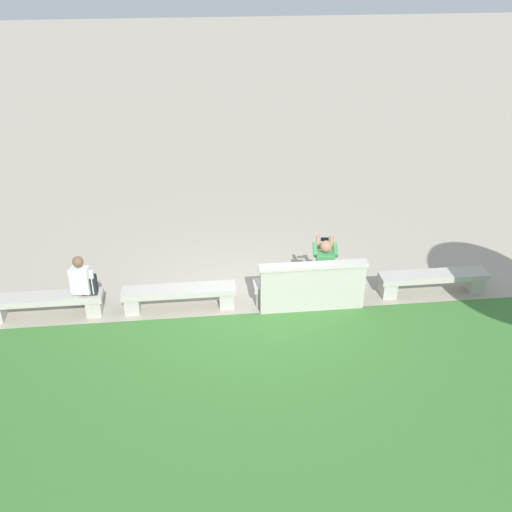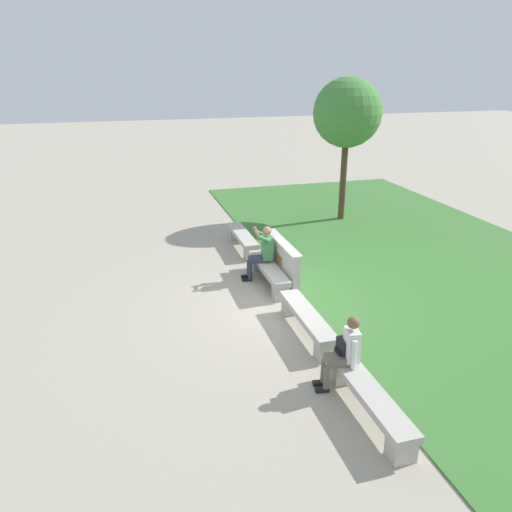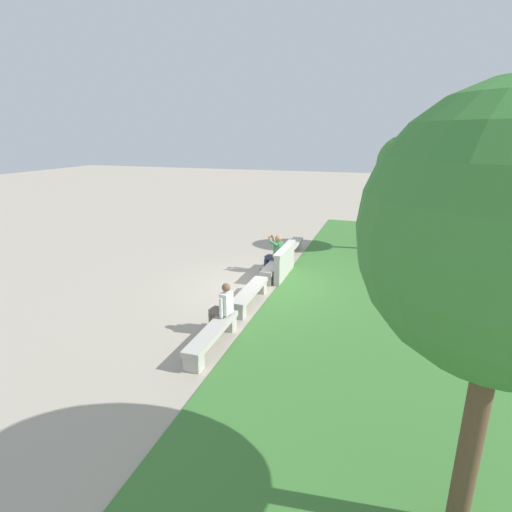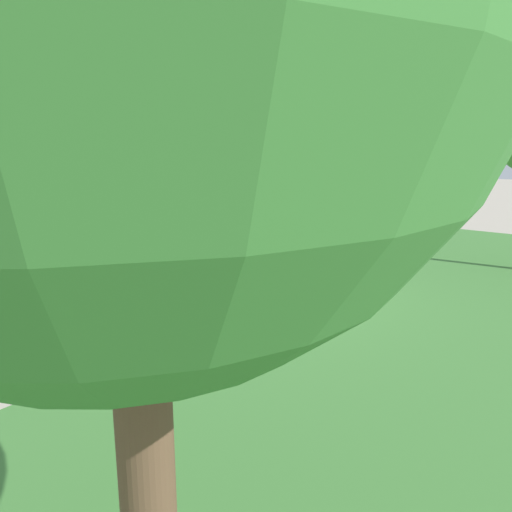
% 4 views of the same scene
% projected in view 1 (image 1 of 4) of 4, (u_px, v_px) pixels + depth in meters
% --- Properties ---
extents(ground_plane, '(80.00, 80.00, 0.00)m').
position_uv_depth(ground_plane, '(245.00, 304.00, 11.67)').
color(ground_plane, '#A89E8C').
extents(grass_strip, '(21.67, 8.00, 0.03)m').
position_uv_depth(grass_strip, '(275.00, 488.00, 7.86)').
color(grass_strip, '#3D7533').
rests_on(grass_strip, ground).
extents(bench_main, '(2.16, 0.40, 0.45)m').
position_uv_depth(bench_main, '(433.00, 280.00, 11.87)').
color(bench_main, '#B7B2A8').
rests_on(bench_main, ground).
extents(bench_near, '(2.16, 0.40, 0.45)m').
position_uv_depth(bench_near, '(309.00, 287.00, 11.63)').
color(bench_near, '#B7B2A8').
rests_on(bench_near, ground).
extents(bench_mid, '(2.16, 0.40, 0.45)m').
position_uv_depth(bench_mid, '(179.00, 295.00, 11.40)').
color(bench_mid, '#B7B2A8').
rests_on(bench_mid, ground).
extents(bench_far, '(2.16, 0.40, 0.45)m').
position_uv_depth(bench_far, '(44.00, 302.00, 11.16)').
color(bench_far, '#B7B2A8').
rests_on(bench_far, ground).
extents(backrest_wall_with_plaque, '(2.04, 0.24, 1.01)m').
position_uv_depth(backrest_wall_with_plaque, '(312.00, 287.00, 11.24)').
color(backrest_wall_with_plaque, '#B7B2A8').
rests_on(backrest_wall_with_plaque, ground).
extents(person_photographer, '(0.51, 0.76, 1.32)m').
position_uv_depth(person_photographer, '(324.00, 265.00, 11.52)').
color(person_photographer, black).
rests_on(person_photographer, ground).
extents(person_distant, '(0.47, 0.71, 1.26)m').
position_uv_depth(person_distant, '(83.00, 282.00, 11.11)').
color(person_distant, black).
rests_on(person_distant, ground).
extents(backpack, '(0.28, 0.24, 0.43)m').
position_uv_depth(backpack, '(89.00, 285.00, 11.10)').
color(backpack, black).
rests_on(backpack, bench_far).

